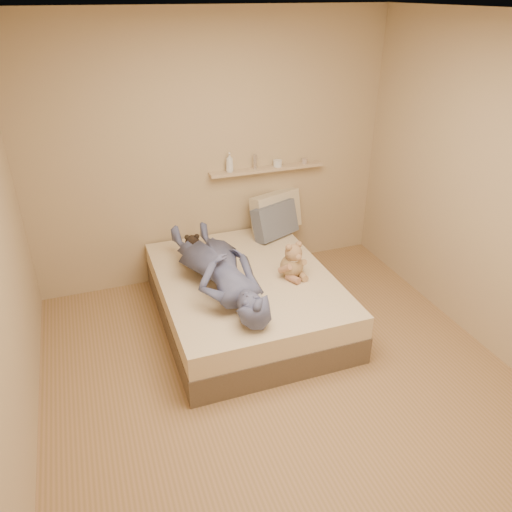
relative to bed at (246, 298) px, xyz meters
name	(u,v)px	position (x,y,z in m)	size (l,w,h in m)	color
room	(290,233)	(0.00, -0.93, 1.08)	(3.80, 3.80, 3.80)	#97714E
bed	(246,298)	(0.00, 0.00, 0.00)	(1.50, 1.90, 0.45)	brown
game_console	(255,300)	(-0.12, -0.58, 0.36)	(0.16, 0.11, 0.05)	silver
teddy_bear	(293,263)	(0.39, -0.14, 0.37)	(0.27, 0.28, 0.34)	tan
dark_plush	(193,251)	(-0.38, 0.39, 0.36)	(0.20, 0.20, 0.30)	black
pillow_cream	(276,212)	(0.62, 0.83, 0.43)	(0.55, 0.16, 0.40)	beige
pillow_grey	(275,221)	(0.56, 0.69, 0.40)	(0.50, 0.14, 0.34)	slate
person	(219,269)	(-0.27, -0.10, 0.41)	(0.56, 1.54, 0.37)	#4F537C
wall_shelf	(267,169)	(0.55, 0.91, 0.88)	(1.20, 0.12, 0.03)	tan
shelf_bottles	(252,162)	(0.39, 0.91, 0.96)	(0.88, 0.09, 0.19)	white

